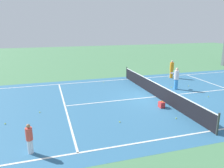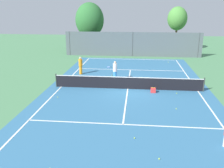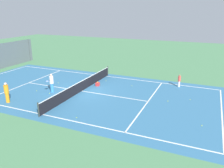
# 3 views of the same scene
# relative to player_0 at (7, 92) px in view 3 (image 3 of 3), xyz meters

# --- Properties ---
(ground_plane) EXTENTS (80.00, 80.00, 0.00)m
(ground_plane) POSITION_rel_player_0_xyz_m (4.79, -4.18, -0.88)
(ground_plane) COLOR #4C8456
(court_surface) EXTENTS (13.00, 25.00, 0.01)m
(court_surface) POSITION_rel_player_0_xyz_m (4.79, -4.18, -0.87)
(court_surface) COLOR teal
(court_surface) RESTS_ON ground_plane
(tennis_net) EXTENTS (11.90, 0.10, 1.10)m
(tennis_net) POSITION_rel_player_0_xyz_m (4.79, -4.18, -0.36)
(tennis_net) COLOR #333833
(tennis_net) RESTS_ON ground_plane
(player_0) EXTENTS (0.37, 0.37, 1.71)m
(player_0) POSITION_rel_player_0_xyz_m (0.00, 0.00, 0.00)
(player_0) COLOR orange
(player_0) RESTS_ON ground_plane
(player_1) EXTENTS (0.27, 0.27, 1.26)m
(player_1) POSITION_rel_player_0_xyz_m (9.74, -12.38, -0.23)
(player_1) COLOR silver
(player_1) RESTS_ON ground_plane
(player_2) EXTENTS (0.94, 0.37, 1.74)m
(player_2) POSITION_rel_player_0_xyz_m (3.52, -1.77, 0.02)
(player_2) COLOR #388CD8
(player_2) RESTS_ON ground_plane
(ball_crate) EXTENTS (0.38, 0.30, 0.43)m
(ball_crate) POSITION_rel_player_0_xyz_m (6.77, -4.86, -0.69)
(ball_crate) COLOR red
(ball_crate) RESTS_ON ground_plane
(tennis_ball_0) EXTENTS (0.07, 0.07, 0.07)m
(tennis_ball_0) POSITION_rel_player_0_xyz_m (5.46, -12.09, -0.84)
(tennis_ball_0) COLOR #CCE533
(tennis_ball_0) RESTS_ON ground_plane
(tennis_ball_1) EXTENTS (0.07, 0.07, 0.07)m
(tennis_ball_1) POSITION_rel_player_0_xyz_m (6.55, -13.78, -0.84)
(tennis_ball_1) COLOR #CCE533
(tennis_ball_1) RESTS_ON ground_plane
(tennis_ball_2) EXTENTS (0.07, 0.07, 0.07)m
(tennis_ball_2) POSITION_rel_player_0_xyz_m (9.18, 6.46, -0.84)
(tennis_ball_2) COLOR #CCE533
(tennis_ball_2) RESTS_ON ground_plane
(tennis_ball_3) EXTENTS (0.07, 0.07, 0.07)m
(tennis_ball_3) POSITION_rel_player_0_xyz_m (3.01, -1.83, -0.84)
(tennis_ball_3) COLOR #CCE533
(tennis_ball_3) RESTS_ON ground_plane
(tennis_ball_4) EXTENTS (0.07, 0.07, 0.07)m
(tennis_ball_4) POSITION_rel_player_0_xyz_m (-0.19, -6.73, -0.84)
(tennis_ball_4) COLOR #CCE533
(tennis_ball_4) RESTS_ON ground_plane
(tennis_ball_5) EXTENTS (0.07, 0.07, 0.07)m
(tennis_ball_5) POSITION_rel_player_0_xyz_m (4.63, -2.82, -0.84)
(tennis_ball_5) COLOR #CCE533
(tennis_ball_5) RESTS_ON ground_plane
(tennis_ball_6) EXTENTS (0.07, 0.07, 0.07)m
(tennis_ball_6) POSITION_rel_player_0_xyz_m (8.55, -4.95, -0.84)
(tennis_ball_6) COLOR #CCE533
(tennis_ball_6) RESTS_ON ground_plane
(tennis_ball_7) EXTENTS (0.07, 0.07, 0.07)m
(tennis_ball_7) POSITION_rel_player_0_xyz_m (3.10, -0.27, -0.84)
(tennis_ball_7) COLOR #CCE533
(tennis_ball_7) RESTS_ON ground_plane
(tennis_ball_8) EXTENTS (0.07, 0.07, 0.07)m
(tennis_ball_8) POSITION_rel_player_0_xyz_m (8.08, -8.05, -0.84)
(tennis_ball_8) COLOR #CCE533
(tennis_ball_8) RESTS_ON ground_plane
(tennis_ball_9) EXTENTS (0.07, 0.07, 0.07)m
(tennis_ball_9) POSITION_rel_player_0_xyz_m (2.09, -14.92, -0.84)
(tennis_ball_9) COLOR #CCE533
(tennis_ball_9) RESTS_ON ground_plane
(tennis_ball_10) EXTENTS (0.07, 0.07, 0.07)m
(tennis_ball_10) POSITION_rel_player_0_xyz_m (5.94, -0.65, -0.84)
(tennis_ball_10) COLOR #CCE533
(tennis_ball_10) RESTS_ON ground_plane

